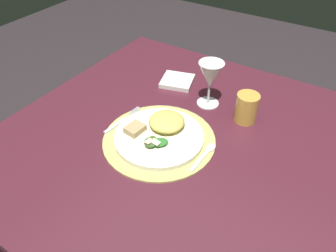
% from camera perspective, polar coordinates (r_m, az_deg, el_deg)
% --- Properties ---
extents(dining_table, '(1.12, 1.04, 0.74)m').
position_cam_1_polar(dining_table, '(1.05, 3.60, -7.26)').
color(dining_table, '#4A1C28').
rests_on(dining_table, ground).
extents(placemat, '(0.34, 0.34, 0.01)m').
position_cam_1_polar(placemat, '(0.96, -1.59, -2.39)').
color(placemat, tan).
rests_on(placemat, dining_table).
extents(dinner_plate, '(0.27, 0.27, 0.02)m').
position_cam_1_polar(dinner_plate, '(0.96, -1.60, -1.92)').
color(dinner_plate, '#E9E6C8').
rests_on(dinner_plate, placemat).
extents(pasta_serving, '(0.13, 0.13, 0.04)m').
position_cam_1_polar(pasta_serving, '(0.97, -0.22, 0.82)').
color(pasta_serving, '#DBC45A').
rests_on(pasta_serving, dinner_plate).
extents(salad_greens, '(0.08, 0.07, 0.02)m').
position_cam_1_polar(salad_greens, '(0.92, -2.56, -2.90)').
color(salad_greens, '#507317').
rests_on(salad_greens, dinner_plate).
extents(bread_piece, '(0.05, 0.06, 0.02)m').
position_cam_1_polar(bread_piece, '(0.96, -5.89, -0.53)').
color(bread_piece, tan).
rests_on(bread_piece, dinner_plate).
extents(fork, '(0.03, 0.16, 0.00)m').
position_cam_1_polar(fork, '(1.03, -8.34, 0.89)').
color(fork, silver).
rests_on(fork, placemat).
extents(spoon, '(0.02, 0.14, 0.01)m').
position_cam_1_polar(spoon, '(0.92, 7.00, -4.54)').
color(spoon, silver).
rests_on(spoon, placemat).
extents(napkin, '(0.14, 0.14, 0.02)m').
position_cam_1_polar(napkin, '(1.22, 1.66, 8.01)').
color(napkin, white).
rests_on(napkin, dining_table).
extents(wine_glass, '(0.08, 0.08, 0.16)m').
position_cam_1_polar(wine_glass, '(1.06, 7.55, 8.71)').
color(wine_glass, silver).
rests_on(wine_glass, dining_table).
extents(amber_tumbler, '(0.07, 0.07, 0.10)m').
position_cam_1_polar(amber_tumbler, '(1.04, 13.78, 3.16)').
color(amber_tumbler, gold).
rests_on(amber_tumbler, dining_table).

